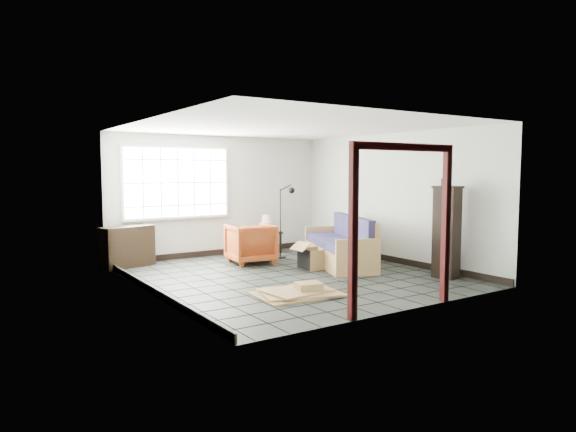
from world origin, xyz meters
TOP-DOWN VIEW (x-y plane):
  - ground at (0.00, 0.00)m, footprint 5.50×5.50m
  - room_shell at (0.00, 0.03)m, footprint 5.02×5.52m
  - window_panel at (-1.00, 2.70)m, footprint 2.32×0.08m
  - doorway_trim at (0.00, -2.70)m, footprint 1.80×0.08m
  - futon_sofa at (1.41, 0.25)m, footprint 1.55×2.33m
  - armchair at (0.03, 1.45)m, footprint 0.94×0.89m
  - side_table at (1.08, 2.40)m, footprint 0.52×0.52m
  - table_lamp at (1.01, 2.46)m, footprint 0.28×0.28m
  - projector at (1.11, 2.33)m, footprint 0.34×0.31m
  - floor_lamp at (0.96, 1.58)m, footprint 0.42×0.34m
  - console_shelf at (-2.15, 2.40)m, footprint 1.08×0.66m
  - tall_shelf at (2.15, -1.65)m, footprint 0.39×0.47m
  - pot at (2.14, -1.62)m, footprint 0.18×0.18m
  - open_box at (0.81, 0.30)m, footprint 0.94×0.49m
  - cardboard_pile at (-0.67, -1.28)m, footprint 1.33×1.08m

SIDE VIEW (x-z plane):
  - ground at x=0.00m, z-range 0.00..0.00m
  - cardboard_pile at x=-0.67m, z-range -0.04..0.14m
  - open_box at x=0.81m, z-range -0.07..0.45m
  - futon_sofa at x=1.41m, z-range -0.13..0.83m
  - console_shelf at x=-2.15m, z-range 0.00..0.79m
  - side_table at x=1.08m, z-range 0.16..0.64m
  - armchair at x=0.03m, z-range 0.00..0.87m
  - projector at x=1.11m, z-range 0.48..0.58m
  - table_lamp at x=1.01m, z-range 0.56..0.92m
  - tall_shelf at x=2.15m, z-range 0.01..1.60m
  - floor_lamp at x=0.96m, z-range 0.05..1.62m
  - doorway_trim at x=0.00m, z-range 0.28..2.48m
  - window_panel at x=-1.00m, z-range 0.84..2.36m
  - pot at x=2.14m, z-range 1.59..1.71m
  - room_shell at x=0.00m, z-range 0.37..2.98m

